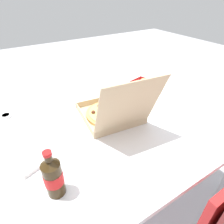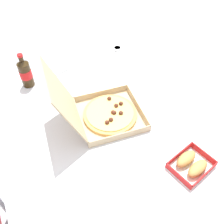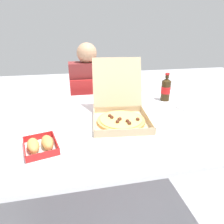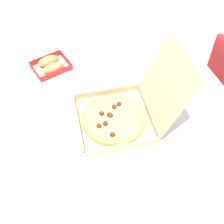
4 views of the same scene
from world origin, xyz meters
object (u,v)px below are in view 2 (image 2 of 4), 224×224
Objects in this scene: bread_side_box at (192,164)px; dipping_sauce_cup at (117,49)px; napkin_pile at (56,69)px; paper_menu at (98,65)px; pizza_box_open at (103,112)px; cola_bottle at (25,73)px.

dipping_sauce_cup is at bearing -6.90° from bread_side_box.
paper_menu is at bearing -104.77° from napkin_pile.
paper_menu is (0.90, 0.08, -0.02)m from bread_side_box.
dipping_sauce_cup is (0.56, -0.37, -0.04)m from pizza_box_open.
bread_side_box is 3.94× the size of dipping_sauce_cup.
napkin_pile is at bearing 94.50° from dipping_sauce_cup.
bread_side_box reaches higher than napkin_pile.
cola_bottle is 2.04× the size of napkin_pile.
bread_side_box reaches higher than paper_menu.
napkin_pile is 1.96× the size of dipping_sauce_cup.
napkin_pile is at bearing 81.41° from paper_menu.
cola_bottle reaches higher than napkin_pile.
paper_menu is 1.91× the size of napkin_pile.
bread_side_box is 1.02m from dipping_sauce_cup.
cola_bottle is 1.07× the size of paper_menu.
napkin_pile is at bearing 19.75° from bread_side_box.
cola_bottle is 4.00× the size of dipping_sauce_cup.
pizza_box_open is at bearing 165.97° from paper_menu.
napkin_pile is (0.52, 0.11, -0.04)m from pizza_box_open.
bread_side_box is at bearing -160.25° from napkin_pile.
bread_side_box is 1.05× the size of paper_menu.
napkin_pile is (0.07, 0.27, 0.01)m from paper_menu.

